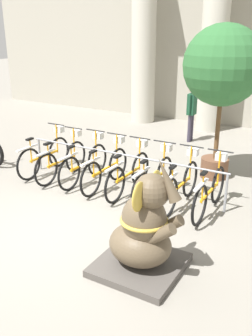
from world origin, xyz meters
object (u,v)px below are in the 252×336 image
bicycle_2 (85,163)px  elephant_statue (143,233)px  bicycle_5 (154,179)px  person_pedestrian (192,108)px  potted_tree (223,69)px  bicycle_4 (129,173)px  bicycle_1 (62,160)px  bicycle_0 (45,155)px  bicycle_7 (210,191)px  bicycle_3 (106,168)px  bicycle_6 (181,184)px

bicycle_2 → elephant_statue: elephant_statue is taller
bicycle_5 → person_pedestrian: 4.31m
bicycle_5 → potted_tree: 2.70m
bicycle_4 → potted_tree: (1.23, 1.73, 1.95)m
bicycle_1 → bicycle_5: (2.26, 0.02, 0.00)m
bicycle_1 → elephant_statue: 3.82m
bicycle_0 → elephant_statue: size_ratio=1.02×
bicycle_7 → elephant_statue: (-0.23, -2.15, 0.16)m
bicycle_1 → bicycle_5: size_ratio=1.00×
bicycle_0 → bicycle_1: bearing=-7.0°
bicycle_1 → bicycle_4: (1.69, 0.03, 0.00)m
potted_tree → bicycle_0: bearing=-154.2°
bicycle_2 → bicycle_3: bearing=-2.8°
elephant_statue → person_pedestrian: 6.61m
bicycle_5 → potted_tree: size_ratio=0.53×
bicycle_4 → bicycle_7: (1.69, -0.02, 0.00)m
bicycle_3 → bicycle_5: size_ratio=1.00×
bicycle_6 → bicycle_5: bearing=-179.9°
bicycle_0 → bicycle_7: size_ratio=1.00×
bicycle_2 → elephant_statue: 3.41m
elephant_statue → person_pedestrian: (-1.75, 6.36, 0.41)m
bicycle_1 → person_pedestrian: (1.41, 4.21, 0.56)m
bicycle_3 → bicycle_6: size_ratio=1.00×
bicycle_1 → bicycle_2: bearing=6.7°
bicycle_0 → bicycle_1: (0.56, -0.07, 0.00)m
elephant_statue → bicycle_3: bearing=132.8°
bicycle_1 → bicycle_3: size_ratio=1.00×
bicycle_7 → person_pedestrian: (-1.98, 4.20, 0.56)m
elephant_statue → bicycle_5: bearing=112.5°
bicycle_1 → elephant_statue: elephant_statue is taller
bicycle_5 → person_pedestrian: (-0.85, 4.19, 0.56)m
bicycle_3 → bicycle_6: 1.69m
bicycle_1 → bicycle_2: 0.57m
bicycle_2 → bicycle_7: size_ratio=1.00×
person_pedestrian → bicycle_2: bearing=-101.5°
bicycle_3 → bicycle_5: same height
bicycle_6 → person_pedestrian: (-1.42, 4.19, 0.56)m
bicycle_0 → bicycle_6: same height
bicycle_0 → bicycle_5: (2.82, -0.05, 0.00)m
bicycle_0 → bicycle_5: 2.82m
bicycle_2 → person_pedestrian: size_ratio=1.06×
person_pedestrian → potted_tree: 3.20m
bicycle_5 → person_pedestrian: size_ratio=1.06×
bicycle_4 → bicycle_5: (0.56, -0.01, 0.00)m
bicycle_1 → person_pedestrian: 4.47m
bicycle_5 → bicycle_3: bearing=179.0°
bicycle_7 → bicycle_1: bearing=-179.9°
bicycle_5 → bicycle_1: bearing=-179.5°
bicycle_6 → person_pedestrian: bearing=108.7°
bicycle_5 → bicycle_2: bearing=178.4°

